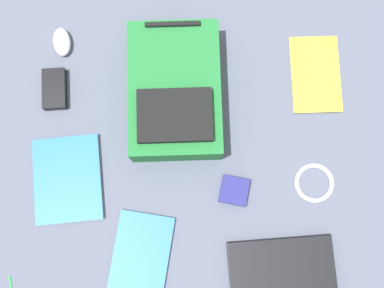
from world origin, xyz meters
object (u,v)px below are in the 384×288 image
(cable_coil, at_px, (314,183))
(power_brick, at_px, (55,89))
(computer_mouse, at_px, (62,42))
(laptop, at_px, (282,274))
(book_comic, at_px, (315,75))
(backpack, at_px, (175,93))
(book_manual, at_px, (68,179))
(book_red, at_px, (141,255))
(earbud_pouch, at_px, (234,191))

(cable_coil, xyz_separation_m, power_brick, (-0.89, 0.22, 0.01))
(computer_mouse, xyz_separation_m, power_brick, (0.00, -0.17, -0.00))
(laptop, height_order, power_brick, power_brick)
(book_comic, bearing_deg, cable_coil, -86.45)
(backpack, xyz_separation_m, laptop, (0.40, -0.53, -0.06))
(computer_mouse, relative_size, power_brick, 0.73)
(book_manual, distance_m, computer_mouse, 0.47)
(backpack, height_order, book_manual, backpack)
(laptop, relative_size, book_manual, 1.16)
(book_red, xyz_separation_m, book_comic, (0.51, 0.65, 0.00))
(book_manual, bearing_deg, cable_coil, 5.51)
(book_red, bearing_deg, laptop, -1.21)
(book_comic, height_order, book_manual, book_manual)
(laptop, distance_m, book_manual, 0.75)
(book_comic, distance_m, book_manual, 0.89)
(power_brick, bearing_deg, book_red, -54.79)
(laptop, distance_m, earbud_pouch, 0.30)
(book_red, height_order, cable_coil, book_red)
(backpack, relative_size, book_manual, 1.48)
(backpack, bearing_deg, power_brick, -177.67)
(backpack, distance_m, power_brick, 0.41)
(backpack, distance_m, book_manual, 0.45)
(book_comic, bearing_deg, power_brick, -170.19)
(earbud_pouch, bearing_deg, book_comic, 60.77)
(book_red, relative_size, book_comic, 0.94)
(book_red, distance_m, power_brick, 0.62)
(backpack, height_order, computer_mouse, backpack)
(book_comic, height_order, computer_mouse, computer_mouse)
(backpack, distance_m, earbud_pouch, 0.37)
(book_comic, height_order, power_brick, power_brick)
(backpack, xyz_separation_m, cable_coil, (0.48, -0.23, -0.06))
(book_red, height_order, earbud_pouch, earbud_pouch)
(book_comic, xyz_separation_m, cable_coil, (0.02, -0.37, -0.00))
(book_red, height_order, book_manual, book_manual)
(cable_coil, bearing_deg, book_manual, -174.49)
(book_red, distance_m, book_manual, 0.34)
(computer_mouse, height_order, power_brick, computer_mouse)
(book_comic, height_order, earbud_pouch, earbud_pouch)
(computer_mouse, relative_size, earbud_pouch, 1.13)
(laptop, relative_size, book_red, 1.37)
(computer_mouse, bearing_deg, book_comic, -17.01)
(book_comic, relative_size, computer_mouse, 2.86)
(backpack, bearing_deg, cable_coil, -25.76)
(computer_mouse, height_order, cable_coil, computer_mouse)
(book_manual, distance_m, cable_coil, 0.80)
(book_comic, bearing_deg, backpack, -163.86)
(cable_coil, bearing_deg, book_comic, 93.55)
(backpack, xyz_separation_m, book_manual, (-0.32, -0.31, -0.06))
(computer_mouse, bearing_deg, cable_coil, -39.22)
(backpack, bearing_deg, book_manual, -135.64)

